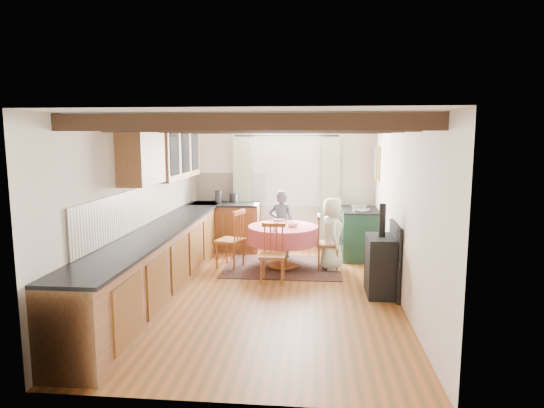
# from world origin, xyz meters

# --- Properties ---
(floor) EXTENTS (3.60, 5.50, 0.00)m
(floor) POSITION_xyz_m (0.00, 0.00, 0.00)
(floor) COLOR #A35624
(floor) RESTS_ON ground
(ceiling) EXTENTS (3.60, 5.50, 0.00)m
(ceiling) POSITION_xyz_m (0.00, 0.00, 2.40)
(ceiling) COLOR white
(ceiling) RESTS_ON ground
(wall_back) EXTENTS (3.60, 0.00, 2.40)m
(wall_back) POSITION_xyz_m (0.00, 2.75, 1.20)
(wall_back) COLOR silver
(wall_back) RESTS_ON ground
(wall_front) EXTENTS (3.60, 0.00, 2.40)m
(wall_front) POSITION_xyz_m (0.00, -2.75, 1.20)
(wall_front) COLOR silver
(wall_front) RESTS_ON ground
(wall_left) EXTENTS (0.00, 5.50, 2.40)m
(wall_left) POSITION_xyz_m (-1.80, 0.00, 1.20)
(wall_left) COLOR silver
(wall_left) RESTS_ON ground
(wall_right) EXTENTS (0.00, 5.50, 2.40)m
(wall_right) POSITION_xyz_m (1.80, 0.00, 1.20)
(wall_right) COLOR silver
(wall_right) RESTS_ON ground
(beam_a) EXTENTS (3.60, 0.16, 0.16)m
(beam_a) POSITION_xyz_m (0.00, -2.00, 2.31)
(beam_a) COLOR black
(beam_a) RESTS_ON ceiling
(beam_b) EXTENTS (3.60, 0.16, 0.16)m
(beam_b) POSITION_xyz_m (0.00, -1.00, 2.31)
(beam_b) COLOR black
(beam_b) RESTS_ON ceiling
(beam_c) EXTENTS (3.60, 0.16, 0.16)m
(beam_c) POSITION_xyz_m (0.00, 0.00, 2.31)
(beam_c) COLOR black
(beam_c) RESTS_ON ceiling
(beam_d) EXTENTS (3.60, 0.16, 0.16)m
(beam_d) POSITION_xyz_m (0.00, 1.00, 2.31)
(beam_d) COLOR black
(beam_d) RESTS_ON ceiling
(beam_e) EXTENTS (3.60, 0.16, 0.16)m
(beam_e) POSITION_xyz_m (0.00, 2.00, 2.31)
(beam_e) COLOR black
(beam_e) RESTS_ON ceiling
(splash_left) EXTENTS (0.02, 4.50, 0.55)m
(splash_left) POSITION_xyz_m (-1.78, 0.30, 1.20)
(splash_left) COLOR beige
(splash_left) RESTS_ON wall_left
(splash_back) EXTENTS (1.40, 0.02, 0.55)m
(splash_back) POSITION_xyz_m (-1.00, 2.73, 1.20)
(splash_back) COLOR beige
(splash_back) RESTS_ON wall_back
(base_cabinet_left) EXTENTS (0.60, 5.30, 0.88)m
(base_cabinet_left) POSITION_xyz_m (-1.50, 0.00, 0.44)
(base_cabinet_left) COLOR #905E37
(base_cabinet_left) RESTS_ON floor
(base_cabinet_back) EXTENTS (1.30, 0.60, 0.88)m
(base_cabinet_back) POSITION_xyz_m (-1.05, 2.45, 0.44)
(base_cabinet_back) COLOR #905E37
(base_cabinet_back) RESTS_ON floor
(worktop_left) EXTENTS (0.64, 5.30, 0.04)m
(worktop_left) POSITION_xyz_m (-1.48, 0.00, 0.90)
(worktop_left) COLOR black
(worktop_left) RESTS_ON base_cabinet_left
(worktop_back) EXTENTS (1.30, 0.64, 0.04)m
(worktop_back) POSITION_xyz_m (-1.05, 2.43, 0.90)
(worktop_back) COLOR black
(worktop_back) RESTS_ON base_cabinet_back
(wall_cabinet_glass) EXTENTS (0.34, 1.80, 0.90)m
(wall_cabinet_glass) POSITION_xyz_m (-1.63, 1.20, 1.95)
(wall_cabinet_glass) COLOR #905E37
(wall_cabinet_glass) RESTS_ON wall_left
(wall_cabinet_solid) EXTENTS (0.34, 0.90, 0.70)m
(wall_cabinet_solid) POSITION_xyz_m (-1.63, -0.30, 1.90)
(wall_cabinet_solid) COLOR #905E37
(wall_cabinet_solid) RESTS_ON wall_left
(window_frame) EXTENTS (1.34, 0.03, 1.54)m
(window_frame) POSITION_xyz_m (0.10, 2.73, 1.60)
(window_frame) COLOR white
(window_frame) RESTS_ON wall_back
(window_pane) EXTENTS (1.20, 0.01, 1.40)m
(window_pane) POSITION_xyz_m (0.10, 2.74, 1.60)
(window_pane) COLOR white
(window_pane) RESTS_ON wall_back
(curtain_left) EXTENTS (0.35, 0.10, 2.10)m
(curtain_left) POSITION_xyz_m (-0.75, 2.65, 1.10)
(curtain_left) COLOR #A5AD90
(curtain_left) RESTS_ON wall_back
(curtain_right) EXTENTS (0.35, 0.10, 2.10)m
(curtain_right) POSITION_xyz_m (0.95, 2.65, 1.10)
(curtain_right) COLOR #A5AD90
(curtain_right) RESTS_ON wall_back
(curtain_rod) EXTENTS (2.00, 0.03, 0.03)m
(curtain_rod) POSITION_xyz_m (0.10, 2.65, 2.20)
(curtain_rod) COLOR black
(curtain_rod) RESTS_ON wall_back
(wall_picture) EXTENTS (0.04, 0.50, 0.60)m
(wall_picture) POSITION_xyz_m (1.77, 2.30, 1.70)
(wall_picture) COLOR gold
(wall_picture) RESTS_ON wall_right
(wall_plate) EXTENTS (0.30, 0.02, 0.30)m
(wall_plate) POSITION_xyz_m (1.05, 2.72, 1.70)
(wall_plate) COLOR silver
(wall_plate) RESTS_ON wall_back
(rug) EXTENTS (1.93, 1.50, 0.01)m
(rug) POSITION_xyz_m (0.13, 1.33, 0.01)
(rug) COLOR black
(rug) RESTS_ON floor
(dining_table) EXTENTS (1.16, 1.16, 0.70)m
(dining_table) POSITION_xyz_m (0.13, 1.33, 0.35)
(dining_table) COLOR #ED456E
(dining_table) RESTS_ON floor
(chair_near) EXTENTS (0.39, 0.41, 0.89)m
(chair_near) POSITION_xyz_m (0.04, 0.49, 0.44)
(chair_near) COLOR brown
(chair_near) RESTS_ON floor
(chair_left) EXTENTS (0.55, 0.54, 0.98)m
(chair_left) POSITION_xyz_m (-0.75, 1.26, 0.49)
(chair_left) COLOR brown
(chair_left) RESTS_ON floor
(chair_right) EXTENTS (0.41, 0.40, 0.91)m
(chair_right) POSITION_xyz_m (0.89, 1.30, 0.46)
(chair_right) COLOR brown
(chair_right) RESTS_ON floor
(aga_range) EXTENTS (0.64, 0.99, 0.91)m
(aga_range) POSITION_xyz_m (1.47, 2.10, 0.45)
(aga_range) COLOR #183425
(aga_range) RESTS_ON floor
(cast_iron_stove) EXTENTS (0.38, 0.64, 1.28)m
(cast_iron_stove) POSITION_xyz_m (1.58, 0.08, 0.64)
(cast_iron_stove) COLOR black
(cast_iron_stove) RESTS_ON floor
(child_far) EXTENTS (0.48, 0.34, 1.23)m
(child_far) POSITION_xyz_m (0.06, 1.98, 0.62)
(child_far) COLOR #3F4858
(child_far) RESTS_ON floor
(child_right) EXTENTS (0.42, 0.61, 1.20)m
(child_right) POSITION_xyz_m (0.95, 1.27, 0.60)
(child_right) COLOR #E1F1CF
(child_right) RESTS_ON floor
(bowl_a) EXTENTS (0.26, 0.26, 0.05)m
(bowl_a) POSITION_xyz_m (0.03, 1.71, 0.73)
(bowl_a) COLOR silver
(bowl_a) RESTS_ON dining_table
(bowl_b) EXTENTS (0.25, 0.25, 0.06)m
(bowl_b) POSITION_xyz_m (0.30, 1.29, 0.73)
(bowl_b) COLOR silver
(bowl_b) RESTS_ON dining_table
(cup) EXTENTS (0.10, 0.10, 0.09)m
(cup) POSITION_xyz_m (0.03, 0.96, 0.74)
(cup) COLOR silver
(cup) RESTS_ON dining_table
(canister_tall) EXTENTS (0.14, 0.14, 0.24)m
(canister_tall) POSITION_xyz_m (-1.18, 2.41, 1.04)
(canister_tall) COLOR #262628
(canister_tall) RESTS_ON worktop_back
(canister_wide) EXTENTS (0.16, 0.16, 0.18)m
(canister_wide) POSITION_xyz_m (-0.90, 2.49, 1.01)
(canister_wide) COLOR #262628
(canister_wide) RESTS_ON worktop_back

